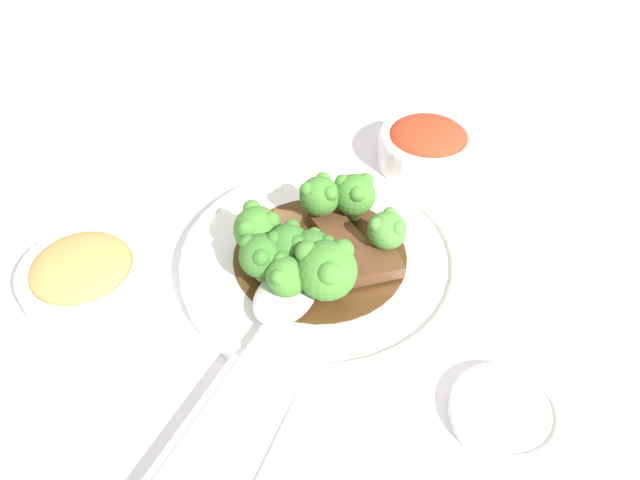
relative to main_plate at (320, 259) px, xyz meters
The scene contains 19 objects.
ground_plane 0.01m from the main_plate, ahead, with size 4.00×4.00×0.00m, color silver.
main_plate is the anchor object (origin of this frame).
beef_strip_0 0.04m from the main_plate, 109.40° to the right, with size 0.06×0.08×0.01m.
beef_strip_1 0.03m from the main_plate, 33.91° to the right, with size 0.07×0.07×0.01m.
beef_strip_2 0.04m from the main_plate, 76.17° to the left, with size 0.06×0.03×0.01m.
broccoli_floret_0 0.05m from the main_plate, 142.67° to the left, with size 0.04×0.04×0.05m.
broccoli_floret_1 0.05m from the main_plate, behind, with size 0.03×0.03×0.05m.
broccoli_floret_2 0.06m from the main_plate, 159.24° to the right, with size 0.05×0.05×0.05m.
broccoli_floret_3 0.06m from the main_plate, 14.68° to the left, with size 0.04×0.04×0.05m.
broccoli_floret_4 0.07m from the main_plate, 103.63° to the left, with size 0.04×0.04×0.05m.
broccoli_floret_5 0.07m from the main_plate, 19.70° to the right, with size 0.04×0.04×0.05m.
broccoli_floret_6 0.07m from the main_plate, 72.90° to the right, with size 0.03×0.03×0.04m.
broccoli_floret_7 0.07m from the main_plate, 166.34° to the left, with size 0.03×0.03×0.04m.
broccoli_floret_8 0.07m from the main_plate, 135.92° to the left, with size 0.04×0.04×0.04m.
serving_spoon 0.08m from the main_plate, 167.59° to the left, with size 0.24×0.08×0.01m.
side_bowl_kimchi 0.19m from the main_plate, 21.84° to the right, with size 0.10×0.10×0.05m.
side_bowl_appetizer 0.20m from the main_plate, 113.72° to the left, with size 0.11×0.11×0.05m.
sauce_dish 0.20m from the main_plate, 124.12° to the right, with size 0.08×0.08×0.01m.
paper_napkin 0.19m from the main_plate, 164.22° to the right, with size 0.10×0.09×0.01m.
Camera 1 is at (-0.38, -0.10, 0.41)m, focal length 35.00 mm.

